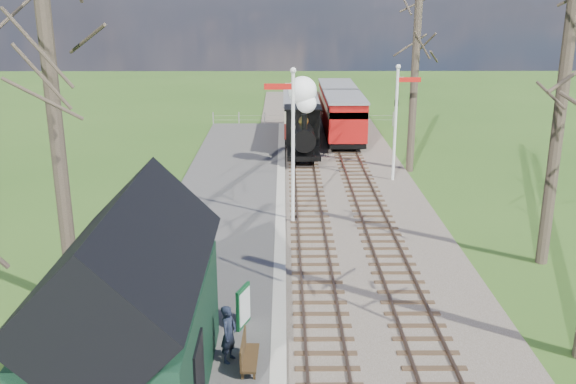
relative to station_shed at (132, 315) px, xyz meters
name	(u,v)px	position (x,y,z in m)	size (l,w,h in m)	color
distant_hills	(305,213)	(5.70, 60.38, -18.47)	(114.40, 48.00, 22.02)	#385B23
ballast_bed	(332,181)	(5.60, 18.00, -2.22)	(8.00, 60.00, 0.10)	brown
track_near	(305,180)	(4.30, 18.00, -2.17)	(1.60, 60.00, 0.15)	brown
track_far	(358,180)	(6.90, 18.00, -2.17)	(1.60, 60.00, 0.15)	brown
platform	(219,239)	(0.80, 10.00, -2.17)	(5.00, 44.00, 0.20)	#474442
coping_strip	(280,239)	(3.10, 10.00, -2.16)	(0.40, 44.00, 0.21)	#B2AD9E
station_shed	(132,315)	(0.00, 0.00, 0.00)	(3.25, 6.30, 4.78)	black
semaphore_near	(291,135)	(3.53, 12.00, 1.35)	(1.22, 0.24, 6.22)	silver
semaphore_far	(397,114)	(8.67, 18.00, 1.08)	(1.22, 0.24, 5.72)	silver
bare_trees	(366,124)	(5.63, 6.10, 2.94)	(15.51, 22.39, 12.00)	#382D23
fence_line	(303,118)	(4.60, 32.00, -1.72)	(12.60, 0.08, 1.00)	slate
locomotive	(303,124)	(4.29, 21.93, -0.12)	(1.87, 4.36, 4.67)	black
coach	(300,114)	(4.30, 27.99, -0.70)	(2.18, 7.47, 2.29)	black
red_carriage_a	(344,118)	(6.90, 26.07, -0.60)	(2.33, 5.77, 2.45)	black
red_carriage_b	(337,104)	(6.90, 31.57, -0.60)	(2.33, 5.77, 2.45)	black
sign_board	(243,306)	(2.14, 3.31, -1.50)	(0.34, 0.76, 1.14)	#0F4822
bench	(246,353)	(2.33, 1.32, -1.72)	(0.41, 1.31, 0.74)	#412C17
person	(229,334)	(1.89, 1.56, -1.33)	(0.54, 0.35, 1.47)	#1B2031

